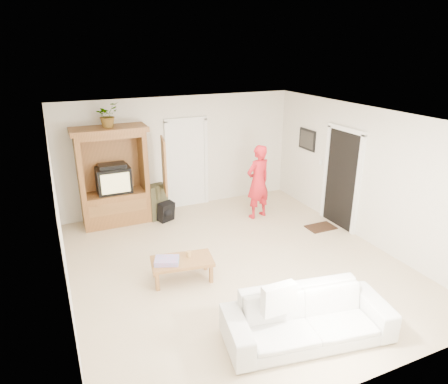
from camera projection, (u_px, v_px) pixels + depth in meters
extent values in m
plane|color=tan|center=(236.00, 263.00, 7.10)|extent=(6.00, 6.00, 0.00)
plane|color=white|center=(237.00, 117.00, 6.20)|extent=(6.00, 6.00, 0.00)
plane|color=silver|center=(180.00, 153.00, 9.22)|extent=(5.50, 0.00, 5.50)
plane|color=silver|center=(363.00, 290.00, 4.08)|extent=(5.50, 0.00, 5.50)
plane|color=silver|center=(60.00, 224.00, 5.60)|extent=(0.00, 6.00, 6.00)
plane|color=silver|center=(365.00, 175.00, 7.70)|extent=(0.00, 6.00, 6.00)
cube|color=brown|center=(116.00, 207.00, 8.64)|extent=(1.40, 0.60, 0.70)
cube|color=brown|center=(79.00, 169.00, 8.06)|extent=(0.10, 0.60, 1.20)
cube|color=brown|center=(143.00, 162.00, 8.56)|extent=(0.10, 0.60, 1.20)
cube|color=brown|center=(110.00, 162.00, 8.54)|extent=(1.40, 0.06, 1.20)
cube|color=brown|center=(109.00, 134.00, 8.08)|extent=(1.40, 0.60, 0.10)
cube|color=brown|center=(109.00, 130.00, 8.05)|extent=(1.52, 0.68, 0.10)
cube|color=brown|center=(164.00, 166.00, 8.28)|extent=(0.16, 0.67, 1.15)
cube|color=black|center=(113.00, 180.00, 8.45)|extent=(0.70, 0.52, 0.55)
cube|color=tan|center=(116.00, 183.00, 8.22)|extent=(0.58, 0.02, 0.42)
cube|color=black|center=(112.00, 166.00, 8.31)|extent=(0.55, 0.35, 0.08)
cube|color=#A36F38|center=(118.00, 208.00, 8.36)|extent=(1.19, 0.03, 0.25)
cube|color=white|center=(187.00, 165.00, 9.35)|extent=(0.85, 0.05, 2.04)
cube|color=black|center=(342.00, 180.00, 8.30)|extent=(0.05, 0.90, 2.04)
cube|color=black|center=(307.00, 140.00, 9.22)|extent=(0.03, 0.60, 0.48)
cube|color=#382316|center=(321.00, 227.00, 8.49)|extent=(0.60, 0.40, 0.02)
imported|color=#4C7238|center=(107.00, 115.00, 7.93)|extent=(0.58, 0.58, 0.49)
imported|color=red|center=(258.00, 182.00, 8.76)|extent=(0.68, 0.52, 1.66)
imported|color=silver|center=(308.00, 318.00, 5.20)|extent=(2.30, 1.21, 0.64)
cube|color=#A36F38|center=(182.00, 261.00, 6.50)|extent=(1.07, 0.69, 0.05)
cube|color=#A36F38|center=(157.00, 282.00, 6.27)|extent=(0.06, 0.06, 0.32)
cube|color=#A36F38|center=(155.00, 268.00, 6.65)|extent=(0.06, 0.06, 0.32)
cube|color=#A36F38|center=(211.00, 274.00, 6.49)|extent=(0.06, 0.06, 0.32)
cube|color=#A36F38|center=(206.00, 261.00, 6.86)|extent=(0.06, 0.06, 0.32)
cube|color=#E24BA0|center=(167.00, 261.00, 6.38)|extent=(0.46, 0.40, 0.08)
cylinder|color=tan|center=(189.00, 254.00, 6.57)|extent=(0.08, 0.08, 0.10)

